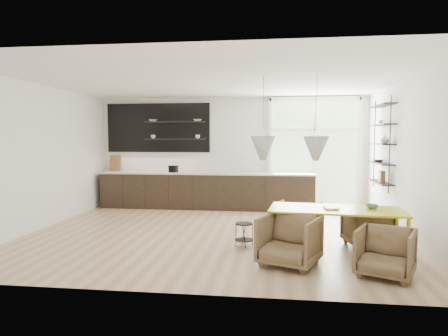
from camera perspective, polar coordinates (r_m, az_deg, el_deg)
room at (r=8.58m, az=3.43°, el=1.85°), size 7.02×6.01×2.91m
kitchen_run at (r=10.39m, az=-3.04°, el=-2.51°), size 5.54×0.69×2.75m
right_shelving at (r=8.91m, az=21.62°, el=2.87°), size 0.26×1.22×1.90m
dining_table at (r=6.45m, az=15.68°, el=-6.04°), size 2.10×1.12×0.74m
armchair_back_left at (r=7.17m, az=10.44°, el=-7.63°), size 0.94×0.95×0.71m
armchair_back_right at (r=7.20m, az=19.79°, el=-8.01°), size 0.83×0.84×0.65m
armchair_front_left at (r=5.87m, az=9.32°, el=-10.20°), size 1.02×1.03×0.73m
armchair_front_right at (r=5.76m, az=22.07°, el=-11.13°), size 0.92×0.93×0.65m
wire_stool at (r=6.82m, az=2.90°, el=-9.03°), size 0.31×0.31×0.40m
table_book at (r=6.40m, az=14.12°, el=-5.52°), size 0.23×0.30×0.03m
table_bowl at (r=6.63m, az=20.42°, el=-5.17°), size 0.19×0.19×0.06m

